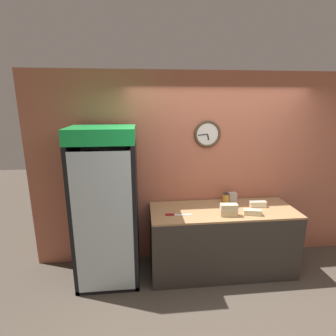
# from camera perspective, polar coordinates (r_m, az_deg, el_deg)

# --- Properties ---
(ground_plane) EXTENTS (14.00, 14.00, 0.00)m
(ground_plane) POSITION_cam_1_polar(r_m,az_deg,el_deg) (3.39, 16.29, -29.16)
(ground_plane) COLOR #4C4238
(wall_back) EXTENTS (5.20, 0.10, 2.70)m
(wall_back) POSITION_cam_1_polar(r_m,az_deg,el_deg) (3.85, 10.36, -0.18)
(wall_back) COLOR #B7664C
(wall_back) RESTS_ON ground_plane
(prep_counter) EXTENTS (1.94, 0.73, 0.90)m
(prep_counter) POSITION_cam_1_polar(r_m,az_deg,el_deg) (3.81, 11.52, -15.03)
(prep_counter) COLOR #332D28
(prep_counter) RESTS_ON ground_plane
(beverage_cooler) EXTENTS (0.78, 0.73, 2.02)m
(beverage_cooler) POSITION_cam_1_polar(r_m,az_deg,el_deg) (3.46, -13.18, -6.26)
(beverage_cooler) COLOR black
(beverage_cooler) RESTS_ON ground_plane
(sandwich_stack_bottom) EXTENTS (0.22, 0.11, 0.08)m
(sandwich_stack_bottom) POSITION_cam_1_polar(r_m,az_deg,el_deg) (3.43, 13.05, -9.48)
(sandwich_stack_bottom) COLOR tan
(sandwich_stack_bottom) RESTS_ON prep_counter
(sandwich_stack_middle) EXTENTS (0.22, 0.11, 0.08)m
(sandwich_stack_middle) POSITION_cam_1_polar(r_m,az_deg,el_deg) (3.40, 13.13, -8.28)
(sandwich_stack_middle) COLOR beige
(sandwich_stack_middle) RESTS_ON sandwich_stack_bottom
(sandwich_flat_left) EXTENTS (0.23, 0.12, 0.07)m
(sandwich_flat_left) POSITION_cam_1_polar(r_m,az_deg,el_deg) (3.53, 17.92, -9.16)
(sandwich_flat_left) COLOR beige
(sandwich_flat_left) RESTS_ON prep_counter
(sandwich_flat_right) EXTENTS (0.23, 0.09, 0.08)m
(sandwich_flat_right) POSITION_cam_1_polar(r_m,az_deg,el_deg) (3.81, 18.93, -7.42)
(sandwich_flat_right) COLOR beige
(sandwich_flat_right) RESTS_ON prep_counter
(chefs_knife) EXTENTS (0.34, 0.05, 0.02)m
(chefs_knife) POSITION_cam_1_polar(r_m,az_deg,el_deg) (3.37, 1.49, -10.11)
(chefs_knife) COLOR silver
(chefs_knife) RESTS_ON prep_counter
(condiment_jar) EXTENTS (0.10, 0.10, 0.14)m
(condiment_jar) POSITION_cam_1_polar(r_m,az_deg,el_deg) (3.83, 12.46, -6.37)
(condiment_jar) COLOR gold
(condiment_jar) RESTS_ON prep_counter
(napkin_dispenser) EXTENTS (0.11, 0.09, 0.12)m
(napkin_dispenser) POSITION_cam_1_polar(r_m,az_deg,el_deg) (3.92, 13.86, -6.08)
(napkin_dispenser) COLOR #B7B2AD
(napkin_dispenser) RESTS_ON prep_counter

